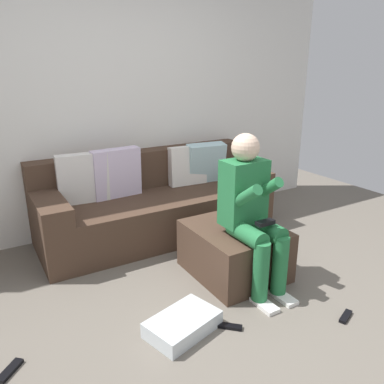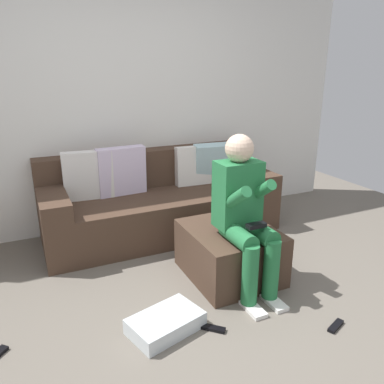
{
  "view_description": "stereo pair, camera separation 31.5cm",
  "coord_description": "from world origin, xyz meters",
  "px_view_note": "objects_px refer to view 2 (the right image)",
  "views": [
    {
      "loc": [
        -1.28,
        -1.6,
        1.62
      ],
      "look_at": [
        0.33,
        1.11,
        0.57
      ],
      "focal_mm": 35.62,
      "sensor_mm": 36.0,
      "label": 1
    },
    {
      "loc": [
        -1.0,
        -1.75,
        1.62
      ],
      "look_at": [
        0.33,
        1.11,
        0.57
      ],
      "focal_mm": 35.62,
      "sensor_mm": 36.0,
      "label": 2
    }
  ],
  "objects_px": {
    "storage_bin": "(166,323)",
    "remote_near_ottoman": "(336,326)",
    "remote_by_storage_bin": "(210,328)",
    "ottoman": "(230,252)",
    "person_seated": "(244,210)",
    "couch_sectional": "(160,201)"
  },
  "relations": [
    {
      "from": "person_seated",
      "to": "remote_by_storage_bin",
      "type": "relative_size",
      "value": 5.97
    },
    {
      "from": "couch_sectional",
      "to": "storage_bin",
      "type": "distance_m",
      "value": 1.6
    },
    {
      "from": "person_seated",
      "to": "ottoman",
      "type": "bearing_deg",
      "value": 88.4
    },
    {
      "from": "storage_bin",
      "to": "remote_by_storage_bin",
      "type": "distance_m",
      "value": 0.29
    },
    {
      "from": "storage_bin",
      "to": "remote_near_ottoman",
      "type": "xyz_separation_m",
      "value": [
        1.01,
        -0.44,
        -0.04
      ]
    },
    {
      "from": "ottoman",
      "to": "remote_by_storage_bin",
      "type": "xyz_separation_m",
      "value": [
        -0.45,
        -0.55,
        -0.19
      ]
    },
    {
      "from": "person_seated",
      "to": "remote_by_storage_bin",
      "type": "xyz_separation_m",
      "value": [
        -0.45,
        -0.35,
        -0.62
      ]
    },
    {
      "from": "person_seated",
      "to": "remote_near_ottoman",
      "type": "bearing_deg",
      "value": -66.14
    },
    {
      "from": "couch_sectional",
      "to": "storage_bin",
      "type": "height_order",
      "value": "couch_sectional"
    },
    {
      "from": "remote_near_ottoman",
      "to": "ottoman",
      "type": "bearing_deg",
      "value": 87.0
    },
    {
      "from": "couch_sectional",
      "to": "ottoman",
      "type": "bearing_deg",
      "value": -79.12
    },
    {
      "from": "remote_near_ottoman",
      "to": "person_seated",
      "type": "bearing_deg",
      "value": 92.16
    },
    {
      "from": "person_seated",
      "to": "remote_by_storage_bin",
      "type": "distance_m",
      "value": 0.84
    },
    {
      "from": "ottoman",
      "to": "remote_by_storage_bin",
      "type": "distance_m",
      "value": 0.73
    },
    {
      "from": "ottoman",
      "to": "person_seated",
      "type": "distance_m",
      "value": 0.47
    },
    {
      "from": "ottoman",
      "to": "remote_by_storage_bin",
      "type": "relative_size",
      "value": 3.8
    },
    {
      "from": "remote_by_storage_bin",
      "to": "remote_near_ottoman",
      "type": "bearing_deg",
      "value": 20.14
    },
    {
      "from": "couch_sectional",
      "to": "storage_bin",
      "type": "xyz_separation_m",
      "value": [
        -0.51,
        -1.49,
        -0.27
      ]
    },
    {
      "from": "person_seated",
      "to": "couch_sectional",
      "type": "bearing_deg",
      "value": 99.0
    },
    {
      "from": "ottoman",
      "to": "storage_bin",
      "type": "bearing_deg",
      "value": -149.14
    },
    {
      "from": "remote_near_ottoman",
      "to": "remote_by_storage_bin",
      "type": "relative_size",
      "value": 0.79
    },
    {
      "from": "ottoman",
      "to": "storage_bin",
      "type": "relative_size",
      "value": 1.63
    }
  ]
}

